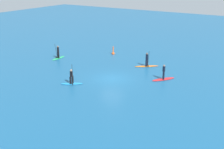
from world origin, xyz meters
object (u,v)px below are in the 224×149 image
at_px(surfer_on_red_board, 163,76).
at_px(surfer_on_orange_board, 147,63).
at_px(surfer_on_blue_board, 72,80).
at_px(surfer_on_green_board, 58,55).
at_px(marker_buoy, 113,53).

relative_size(surfer_on_red_board, surfer_on_orange_board, 1.00).
bearing_deg(surfer_on_blue_board, surfer_on_orange_board, 34.81).
relative_size(surfer_on_red_board, surfer_on_blue_board, 1.18).
bearing_deg(surfer_on_green_board, surfer_on_red_board, 86.68).
bearing_deg(surfer_on_red_board, surfer_on_orange_board, -97.65).
bearing_deg(surfer_on_green_board, surfer_on_orange_board, 102.40).
bearing_deg(marker_buoy, surfer_on_red_board, -30.11).
xyz_separation_m(surfer_on_red_board, marker_buoy, (-10.77, 6.25, -0.17)).
bearing_deg(marker_buoy, surfer_on_blue_board, -77.42).
bearing_deg(surfer_on_orange_board, surfer_on_blue_board, -150.77).
bearing_deg(marker_buoy, surfer_on_green_board, -131.13).
bearing_deg(surfer_on_orange_board, surfer_on_green_board, 155.91).
xyz_separation_m(surfer_on_blue_board, marker_buoy, (-2.90, 12.99, -0.24)).
relative_size(surfer_on_green_board, marker_buoy, 2.06).
distance_m(surfer_on_green_board, marker_buoy, 8.11).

